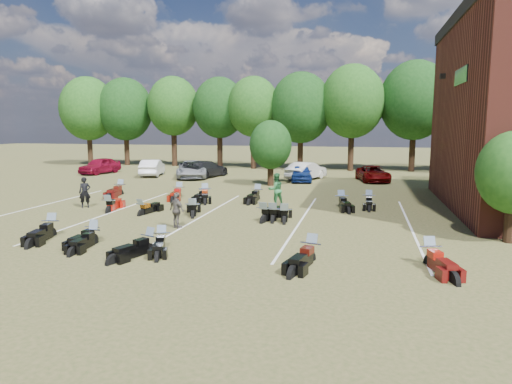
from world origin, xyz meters
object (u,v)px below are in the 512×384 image
(person_black, at_px, (85,192))
(motorcycle_7, at_px, (109,212))
(car_0, at_px, (100,166))
(car_4, at_px, (301,173))
(person_green, at_px, (276,190))
(motorcycle_0, at_px, (52,236))
(motorcycle_14, at_px, (120,195))
(person_grey, at_px, (177,210))
(motorcycle_3, at_px, (93,244))

(person_black, relative_size, motorcycle_7, 0.72)
(car_0, relative_size, motorcycle_7, 1.89)
(car_0, height_order, person_black, person_black)
(car_4, xyz_separation_m, person_black, (-10.10, -14.73, 0.16))
(person_green, distance_m, motorcycle_0, 11.99)
(motorcycle_7, distance_m, motorcycle_14, 6.29)
(person_black, height_order, motorcycle_0, person_black)
(motorcycle_7, bearing_deg, person_grey, 141.01)
(motorcycle_0, bearing_deg, person_grey, 18.57)
(car_0, distance_m, motorcycle_7, 20.59)
(person_grey, relative_size, motorcycle_14, 0.64)
(car_0, xyz_separation_m, car_4, (19.33, -1.53, -0.07))
(person_green, bearing_deg, motorcycle_0, 14.47)
(person_grey, relative_size, motorcycle_0, 0.67)
(person_black, height_order, motorcycle_14, person_black)
(person_black, bearing_deg, motorcycle_14, 63.19)
(motorcycle_14, bearing_deg, car_0, 119.55)
(person_black, xyz_separation_m, motorcycle_14, (-0.58, 4.76, -0.86))
(car_0, bearing_deg, motorcycle_7, -48.13)
(motorcycle_14, bearing_deg, motorcycle_7, -73.07)
(person_green, xyz_separation_m, person_grey, (-3.24, -6.49, -0.14))
(person_grey, distance_m, motorcycle_0, 5.24)
(person_green, bearing_deg, car_0, -69.87)
(motorcycle_0, bearing_deg, person_green, 37.73)
(person_green, height_order, person_grey, person_green)
(person_green, bearing_deg, motorcycle_7, -10.11)
(motorcycle_14, bearing_deg, motorcycle_0, -81.59)
(person_black, distance_m, person_grey, 7.85)
(person_grey, distance_m, motorcycle_14, 11.28)
(person_grey, bearing_deg, motorcycle_7, 2.39)
(car_0, bearing_deg, motorcycle_0, -53.64)
(person_green, xyz_separation_m, motorcycle_14, (-10.81, 1.84, -0.95))
(motorcycle_3, bearing_deg, person_black, 119.99)
(motorcycle_3, height_order, motorcycle_14, motorcycle_14)
(car_0, distance_m, person_black, 18.70)
(person_grey, xyz_separation_m, motorcycle_0, (-4.45, -2.65, -0.80))
(motorcycle_3, height_order, motorcycle_7, motorcycle_7)
(person_black, xyz_separation_m, motorcycle_0, (2.54, -6.22, -0.86))
(person_green, relative_size, person_grey, 1.18)
(car_4, xyz_separation_m, person_grey, (-3.11, -18.30, 0.11))
(car_4, xyz_separation_m, motorcycle_7, (-8.08, -15.70, -0.70))
(motorcycle_0, xyz_separation_m, motorcycle_14, (-3.11, 10.98, 0.00))
(car_0, height_order, motorcycle_14, car_0)
(person_green, height_order, motorcycle_0, person_green)
(motorcycle_3, relative_size, motorcycle_14, 0.84)
(car_0, relative_size, motorcycle_3, 2.12)
(car_4, relative_size, motorcycle_7, 1.73)
(car_4, height_order, motorcycle_3, car_4)
(car_4, xyz_separation_m, motorcycle_3, (-5.15, -21.70, -0.70))
(person_green, bearing_deg, motorcycle_14, -45.10)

